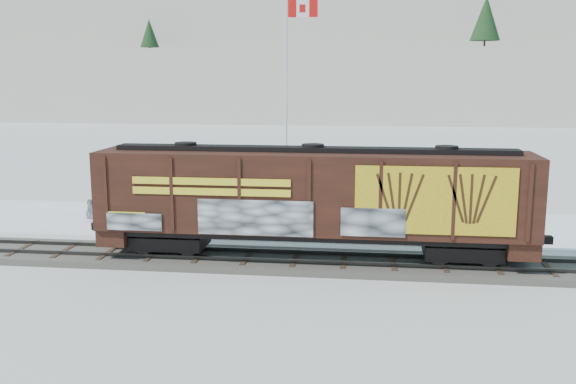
# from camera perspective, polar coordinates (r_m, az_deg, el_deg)

# --- Properties ---
(ground) EXTENTS (500.00, 500.00, 0.00)m
(ground) POSITION_cam_1_polar(r_m,az_deg,el_deg) (26.71, 0.66, -6.45)
(ground) COLOR white
(ground) RESTS_ON ground
(rail_track) EXTENTS (50.00, 3.40, 0.43)m
(rail_track) POSITION_cam_1_polar(r_m,az_deg,el_deg) (26.67, 0.66, -6.15)
(rail_track) COLOR #59544C
(rail_track) RESTS_ON ground
(parking_strip) EXTENTS (40.00, 8.00, 0.03)m
(parking_strip) POSITION_cam_1_polar(r_m,az_deg,el_deg) (33.92, 2.13, -2.80)
(parking_strip) COLOR white
(parking_strip) RESTS_ON ground
(hillside) EXTENTS (360.00, 110.00, 93.00)m
(hillside) POSITION_cam_1_polar(r_m,az_deg,el_deg) (165.36, 6.40, 12.55)
(hillside) COLOR white
(hillside) RESTS_ON ground
(hopper_railcar) EXTENTS (17.43, 3.06, 4.47)m
(hopper_railcar) POSITION_cam_1_polar(r_m,az_deg,el_deg) (25.94, 2.20, -0.32)
(hopper_railcar) COLOR black
(hopper_railcar) RESTS_ON rail_track
(flagpole) EXTENTS (2.30, 0.90, 12.27)m
(flagpole) POSITION_cam_1_polar(r_m,az_deg,el_deg) (38.99, 0.01, 5.73)
(flagpole) COLOR silver
(flagpole) RESTS_ON ground
(car_silver) EXTENTS (4.81, 3.29, 1.52)m
(car_silver) POSITION_cam_1_polar(r_m,az_deg,el_deg) (35.86, -13.94, -1.12)
(car_silver) COLOR #B6BABE
(car_silver) RESTS_ON parking_strip
(car_white) EXTENTS (4.46, 1.75, 1.44)m
(car_white) POSITION_cam_1_polar(r_m,az_deg,el_deg) (33.31, -2.22, -1.75)
(car_white) COLOR silver
(car_white) RESTS_ON parking_strip
(car_dark) EXTENTS (4.67, 2.02, 1.34)m
(car_dark) POSITION_cam_1_polar(r_m,az_deg,el_deg) (33.93, 6.13, -1.67)
(car_dark) COLOR black
(car_dark) RESTS_ON parking_strip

